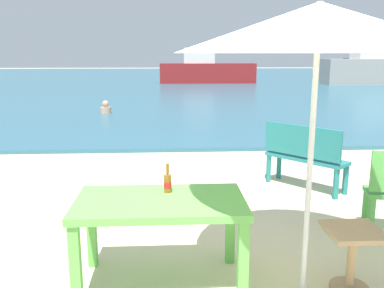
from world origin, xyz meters
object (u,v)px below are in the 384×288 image
at_px(picnic_table_green, 160,212).
at_px(boat_fishing_trawler, 382,68).
at_px(swimmer_person, 106,108).
at_px(boat_cargo_ship, 206,70).
at_px(patio_umbrella, 319,28).
at_px(bench_teal_center, 304,153).
at_px(beer_bottle_amber, 168,182).
at_px(side_table_wood, 352,250).

xyz_separation_m(picnic_table_green, boat_fishing_trawler, (13.62, 22.84, 0.44)).
distance_m(swimmer_person, boat_cargo_ship, 15.20).
bearing_deg(picnic_table_green, patio_umbrella, -10.02).
height_order(bench_teal_center, swimmer_person, bench_teal_center).
xyz_separation_m(patio_umbrella, bench_teal_center, (0.85, 2.67, -1.58)).
relative_size(picnic_table_green, boat_fishing_trawler, 0.18).
bearing_deg(beer_bottle_amber, boat_cargo_ship, 84.14).
relative_size(picnic_table_green, beer_bottle_amber, 5.28).
bearing_deg(beer_bottle_amber, boat_fishing_trawler, 59.10).
bearing_deg(swimmer_person, side_table_wood, -71.23).
distance_m(picnic_table_green, bench_teal_center, 3.19).
relative_size(patio_umbrella, side_table_wood, 4.26).
height_order(beer_bottle_amber, patio_umbrella, patio_umbrella).
relative_size(beer_bottle_amber, patio_umbrella, 0.12).
height_order(patio_umbrella, swimmer_person, patio_umbrella).
relative_size(boat_cargo_ship, boat_fishing_trawler, 0.81).
height_order(swimmer_person, boat_fishing_trawler, boat_fishing_trawler).
bearing_deg(picnic_table_green, bench_teal_center, 50.64).
bearing_deg(boat_cargo_ship, swimmer_person, -107.31).
bearing_deg(boat_fishing_trawler, picnic_table_green, -120.82).
xyz_separation_m(beer_bottle_amber, swimmer_person, (-2.01, 9.99, -0.61)).
distance_m(bench_teal_center, boat_cargo_ship, 22.21).
bearing_deg(boat_fishing_trawler, patio_umbrella, -118.39).
relative_size(bench_teal_center, boat_cargo_ship, 0.18).
distance_m(beer_bottle_amber, boat_cargo_ship, 24.62).
relative_size(picnic_table_green, bench_teal_center, 1.23).
height_order(side_table_wood, swimmer_person, side_table_wood).
height_order(picnic_table_green, side_table_wood, picnic_table_green).
xyz_separation_m(side_table_wood, bench_teal_center, (0.45, 2.65, 0.19)).
height_order(picnic_table_green, boat_cargo_ship, boat_cargo_ship).
distance_m(bench_teal_center, swimmer_person, 8.67).
bearing_deg(bench_teal_center, boat_fishing_trawler, 60.33).
bearing_deg(swimmer_person, boat_fishing_trawler, 39.14).
relative_size(swimmer_person, boat_cargo_ship, 0.07).
relative_size(side_table_wood, boat_fishing_trawler, 0.07).
bearing_deg(patio_umbrella, beer_bottle_amber, 160.94).
bearing_deg(swimmer_person, beer_bottle_amber, -78.64).
bearing_deg(side_table_wood, boat_fishing_trawler, 62.37).
bearing_deg(bench_teal_center, patio_umbrella, -107.67).
xyz_separation_m(patio_umbrella, swimmer_person, (-3.11, 10.37, -1.88)).
bearing_deg(beer_bottle_amber, swimmer_person, 101.36).
bearing_deg(boat_cargo_ship, boat_fishing_trawler, -9.40).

